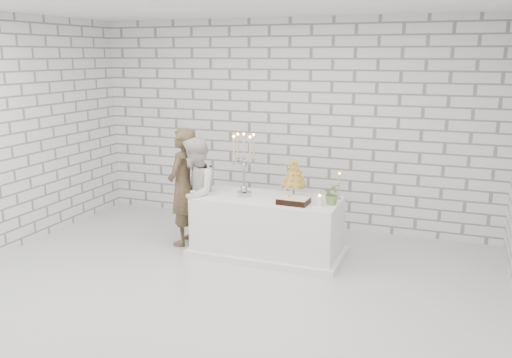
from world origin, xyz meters
name	(u,v)px	position (x,y,z in m)	size (l,w,h in m)	color
ground	(219,287)	(0.00, 0.00, 0.00)	(6.00, 5.00, 0.01)	silver
ceiling	(214,0)	(0.00, 0.00, 3.00)	(6.00, 5.00, 0.01)	white
wall_back	(289,124)	(0.00, 2.50, 1.50)	(6.00, 0.01, 3.00)	white
wall_front	(45,221)	(0.00, -2.50, 1.50)	(6.00, 0.01, 3.00)	white
cake_table	(267,226)	(0.16, 1.12, 0.38)	(1.80, 0.80, 0.75)	white
groom	(183,187)	(-1.03, 1.13, 0.78)	(0.57, 0.37, 1.56)	#3D2F1E
bride	(195,194)	(-0.80, 1.03, 0.73)	(0.71, 0.56, 1.47)	white
candelabra	(244,165)	(-0.14, 1.09, 1.15)	(0.33, 0.33, 0.80)	#A8A7B2
croquembouche	(294,178)	(0.47, 1.22, 1.00)	(0.32, 0.32, 0.50)	#AA7F30
chocolate_cake	(294,200)	(0.55, 0.96, 0.79)	(0.36, 0.26, 0.08)	black
pillar_candle	(319,201)	(0.86, 0.98, 0.81)	(0.08, 0.08, 0.12)	white
extra_taper	(339,187)	(1.01, 1.34, 0.91)	(0.06, 0.06, 0.32)	#BFB094
flowers	(333,193)	(0.99, 1.11, 0.88)	(0.24, 0.21, 0.27)	#537638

